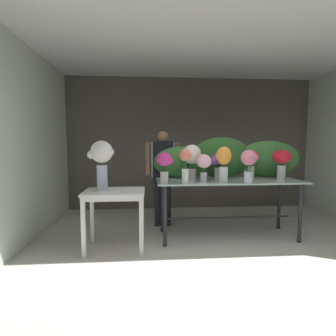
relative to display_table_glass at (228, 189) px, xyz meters
name	(u,v)px	position (x,y,z in m)	size (l,w,h in m)	color
ground_plane	(207,232)	(-0.25, 0.22, -0.73)	(7.54, 7.54, 0.00)	beige
wall_back	(190,144)	(-0.25, 1.93, 0.66)	(5.33, 0.12, 2.79)	#5B564C
wall_left	(29,144)	(-2.92, 0.22, 0.66)	(0.12, 3.55, 2.79)	silver
ceiling_slab	(210,47)	(-0.25, 0.22, 2.11)	(5.45, 3.55, 0.12)	silver
display_table_glass	(228,189)	(0.00, 0.00, 0.00)	(2.12, 0.80, 0.87)	#ADCAC0
side_table_white	(115,198)	(-1.63, -0.32, -0.05)	(0.79, 0.61, 0.79)	white
florist	(163,168)	(-0.94, 0.63, 0.27)	(0.57, 0.24, 1.63)	#232328
foliage_backdrop	(230,159)	(0.11, 0.28, 0.42)	(2.36, 0.31, 0.63)	#387033
vase_blush_lilies	(204,164)	(-0.42, -0.22, 0.39)	(0.21, 0.21, 0.39)	silver
vase_crimson_stock	(282,161)	(0.75, -0.13, 0.43)	(0.27, 0.27, 0.45)	silver
vase_sunset_roses	(223,162)	(-0.14, -0.24, 0.43)	(0.22, 0.21, 0.50)	silver
vase_scarlet_carnations	(251,160)	(0.38, 0.08, 0.42)	(0.21, 0.21, 0.44)	silver
vase_coral_peonies	(185,163)	(-0.69, -0.32, 0.42)	(0.17, 0.15, 0.47)	silver
vase_ivory_freesia	(192,158)	(-0.54, 0.03, 0.46)	(0.28, 0.27, 0.52)	silver
vase_magenta_tulips	(164,164)	(-0.97, -0.27, 0.40)	(0.23, 0.21, 0.42)	silver
vase_rosy_hydrangea	(249,162)	(0.18, -0.32, 0.42)	(0.24, 0.22, 0.45)	silver
vase_violet_ranunculus	(218,164)	(-0.14, 0.03, 0.38)	(0.24, 0.22, 0.40)	silver
vase_white_roses_tall	(102,159)	(-1.79, -0.32, 0.47)	(0.34, 0.29, 0.65)	silver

